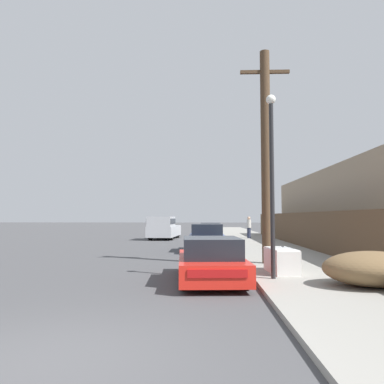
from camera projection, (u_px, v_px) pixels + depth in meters
ground_plane at (48, 364)px, 4.49m from camera, size 220.00×220.00×0.00m
sidewalk_curb at (251, 240)px, 27.74m from camera, size 4.20×63.00×0.12m
discarded_fridge at (281, 260)px, 11.05m from camera, size 0.81×1.63×0.74m
parked_sports_car_red at (211, 261)px, 10.27m from camera, size 1.98×4.29×1.21m
car_parked_mid at (207, 238)px, 19.23m from camera, size 1.80×4.05×1.40m
car_parked_far at (211, 232)px, 29.09m from camera, size 1.77×4.60×1.30m
pickup_truck at (164, 228)px, 29.51m from camera, size 2.28×5.55×1.78m
utility_pole at (266, 153)px, 13.55m from camera, size 1.80×0.35×7.74m
street_lamp at (272, 171)px, 10.16m from camera, size 0.26×0.26×5.00m
brush_pile at (373, 269)px, 8.90m from camera, size 2.34×1.89×0.83m
wooden_fence at (310, 230)px, 19.22m from camera, size 0.08×33.53×1.89m
building_right_house at (363, 208)px, 24.30m from camera, size 6.00×22.51×4.72m
pedestrian at (249, 227)px, 28.90m from camera, size 0.34×0.34×1.66m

